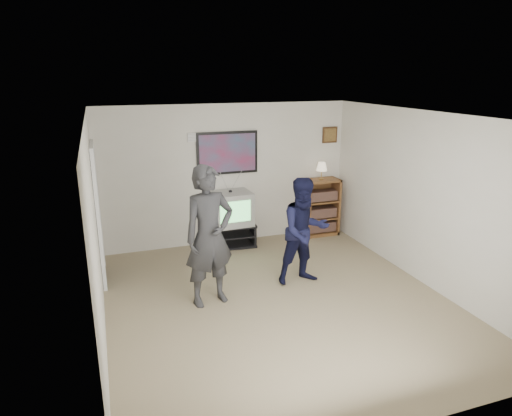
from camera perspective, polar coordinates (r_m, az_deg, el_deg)
room_shell at (r=6.18m, az=1.81°, el=0.07°), size 4.51×5.00×2.51m
media_stand at (r=8.20m, az=-3.03°, el=-3.39°), size 0.86×0.52×0.41m
crt_television at (r=8.04m, az=-3.18°, el=-0.03°), size 0.72×0.62×0.59m
bookshelf at (r=8.77m, az=8.09°, el=0.12°), size 0.66×0.38×1.09m
table_lamp at (r=8.59m, az=8.20°, el=4.62°), size 0.20×0.20×0.32m
person_tall at (r=6.01m, az=-5.86°, el=-3.53°), size 0.77×0.59×1.89m
person_short at (r=6.65m, az=6.08°, el=-2.91°), size 0.79×0.63×1.59m
controller_left at (r=6.18m, az=-6.26°, el=-0.93°), size 0.05×0.11×0.03m
controller_right at (r=6.80m, az=5.68°, el=-0.08°), size 0.08×0.13×0.04m
poster at (r=8.06m, az=-3.59°, el=6.88°), size 1.10×0.03×0.75m
air_vent at (r=7.89m, az=-7.54°, el=8.77°), size 0.28×0.02×0.14m
small_picture at (r=8.77m, az=9.21°, el=9.02°), size 0.30×0.03×0.30m
doorway at (r=7.07m, az=-19.21°, el=-0.83°), size 0.03×0.85×2.00m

